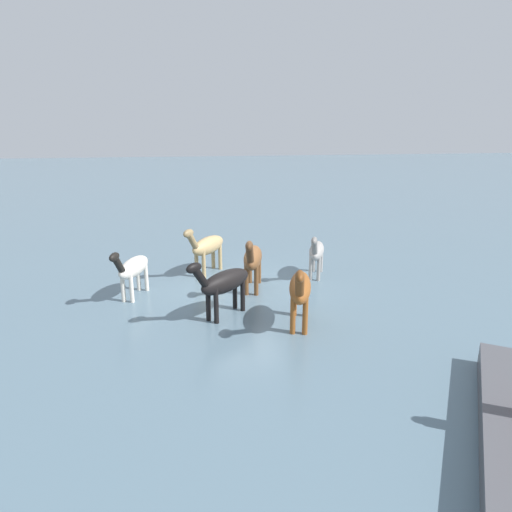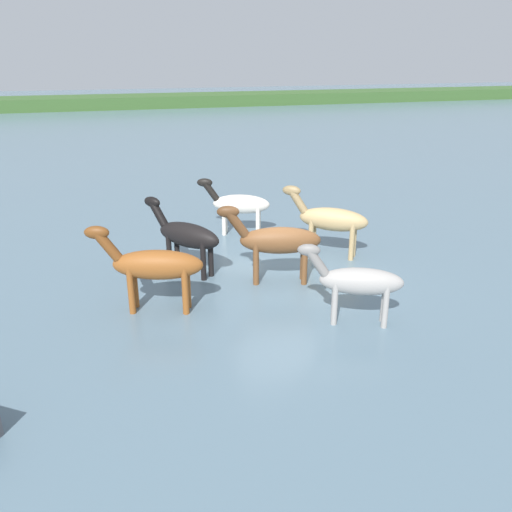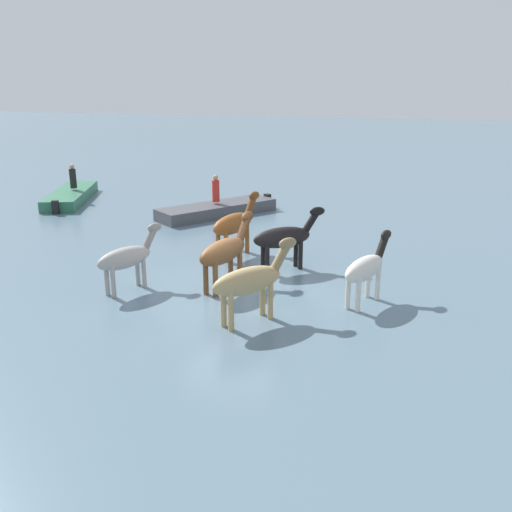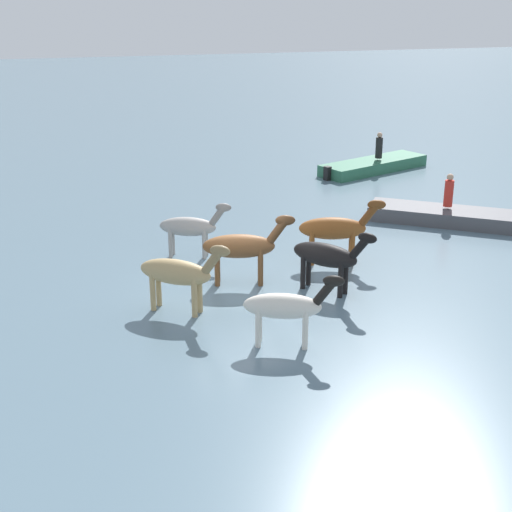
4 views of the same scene
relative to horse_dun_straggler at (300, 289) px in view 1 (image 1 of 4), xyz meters
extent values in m
plane|color=slate|center=(3.37, 1.01, -1.11)|extent=(156.37, 156.37, 0.00)
ellipsoid|color=brown|center=(0.09, -0.03, 0.01)|extent=(2.12, 1.18, 0.68)
cylinder|color=brown|center=(-0.54, 0.00, -0.55)|extent=(0.15, 0.15, 1.12)
cylinder|color=brown|center=(-0.44, 0.31, -0.55)|extent=(0.15, 0.15, 1.12)
cylinder|color=brown|center=(0.62, -0.37, -0.55)|extent=(0.15, 0.15, 1.12)
cylinder|color=brown|center=(0.72, -0.05, -0.55)|extent=(0.15, 0.15, 1.12)
cylinder|color=brown|center=(-0.94, 0.30, 0.45)|extent=(0.66, 0.41, 0.75)
ellipsoid|color=brown|center=(-1.14, 0.36, 0.76)|extent=(0.60, 0.39, 0.30)
ellipsoid|color=brown|center=(3.23, 0.73, 0.01)|extent=(2.13, 1.13, 0.69)
cylinder|color=brown|center=(2.60, 0.74, -0.55)|extent=(0.15, 0.15, 1.13)
cylinder|color=brown|center=(2.69, 1.06, -0.55)|extent=(0.15, 0.15, 1.13)
cylinder|color=brown|center=(3.78, 0.41, -0.55)|extent=(0.15, 0.15, 1.13)
cylinder|color=brown|center=(3.87, 0.73, -0.55)|extent=(0.15, 0.15, 1.13)
cylinder|color=#50311A|center=(2.19, 1.02, 0.46)|extent=(0.67, 0.40, 0.75)
ellipsoid|color=#50311A|center=(1.98, 1.08, 0.77)|extent=(0.60, 0.38, 0.30)
ellipsoid|color=tan|center=(5.29, 2.09, -0.02)|extent=(1.94, 1.66, 0.67)
cylinder|color=tan|center=(4.72, 2.32, -0.57)|extent=(0.15, 0.15, 1.10)
cylinder|color=tan|center=(4.91, 2.58, -0.57)|extent=(0.15, 0.15, 1.10)
cylinder|color=tan|center=(5.67, 1.60, -0.57)|extent=(0.15, 0.15, 1.10)
cylinder|color=tan|center=(5.86, 1.86, -0.57)|extent=(0.15, 0.15, 1.10)
cylinder|color=olive|center=(4.45, 2.72, 0.42)|extent=(0.62, 0.55, 0.73)
ellipsoid|color=olive|center=(4.28, 2.85, 0.71)|extent=(0.57, 0.51, 0.29)
ellipsoid|color=black|center=(1.11, 1.94, -0.04)|extent=(1.69, 1.85, 0.65)
cylinder|color=black|center=(0.62, 2.28, -0.58)|extent=(0.14, 0.14, 1.07)
cylinder|color=black|center=(0.86, 2.48, -0.58)|extent=(0.14, 0.14, 1.07)
cylinder|color=black|center=(1.37, 1.39, -0.58)|extent=(0.14, 0.14, 1.07)
cylinder|color=black|center=(1.61, 1.60, -0.58)|extent=(0.14, 0.14, 1.07)
cylinder|color=black|center=(0.45, 2.72, 0.38)|extent=(0.56, 0.60, 0.71)
ellipsoid|color=black|center=(0.31, 2.88, 0.67)|extent=(0.52, 0.55, 0.29)
ellipsoid|color=#9E9993|center=(4.17, -1.86, -0.13)|extent=(1.85, 1.20, 0.60)
cylinder|color=#9E9993|center=(3.62, -1.78, -0.62)|extent=(0.13, 0.13, 0.99)
cylinder|color=#9E9993|center=(3.74, -1.51, -0.62)|extent=(0.13, 0.13, 0.99)
cylinder|color=#9E9993|center=(4.60, -2.21, -0.62)|extent=(0.13, 0.13, 0.99)
cylinder|color=#9E9993|center=(4.72, -1.94, -0.62)|extent=(0.13, 0.13, 0.99)
cylinder|color=slate|center=(3.30, -1.48, 0.26)|extent=(0.58, 0.41, 0.66)
ellipsoid|color=slate|center=(3.13, -1.40, 0.53)|extent=(0.53, 0.39, 0.26)
ellipsoid|color=silver|center=(3.27, 4.70, -0.11)|extent=(1.89, 1.19, 0.61)
cylinder|color=silver|center=(2.71, 4.77, -0.61)|extent=(0.13, 0.13, 1.01)
cylinder|color=silver|center=(2.82, 5.05, -0.61)|extent=(0.13, 0.13, 1.01)
cylinder|color=silver|center=(3.72, 4.36, -0.61)|extent=(0.13, 0.13, 1.01)
cylinder|color=silver|center=(3.83, 4.63, -0.61)|extent=(0.13, 0.13, 1.01)
cylinder|color=black|center=(2.37, 5.07, 0.29)|extent=(0.60, 0.41, 0.67)
ellipsoid|color=black|center=(2.19, 5.14, 0.57)|extent=(0.54, 0.38, 0.27)
camera|label=1|loc=(-11.10, 3.35, 4.26)|focal=31.12mm
camera|label=2|loc=(-0.89, -11.12, 4.44)|focal=37.13mm
camera|label=3|loc=(17.65, 5.94, 4.65)|focal=39.75mm
camera|label=4|loc=(8.16, 19.05, 6.74)|focal=50.30mm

